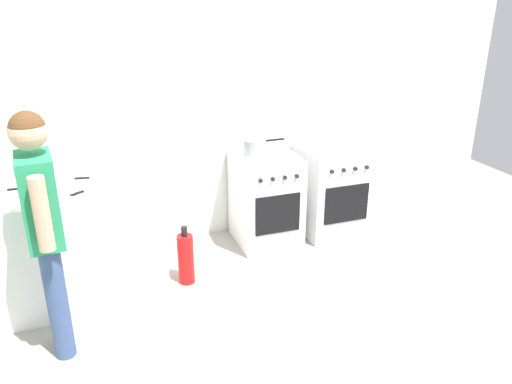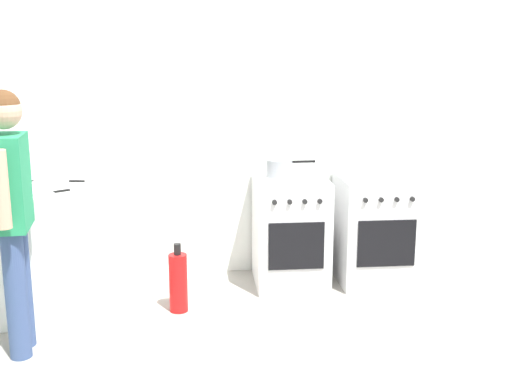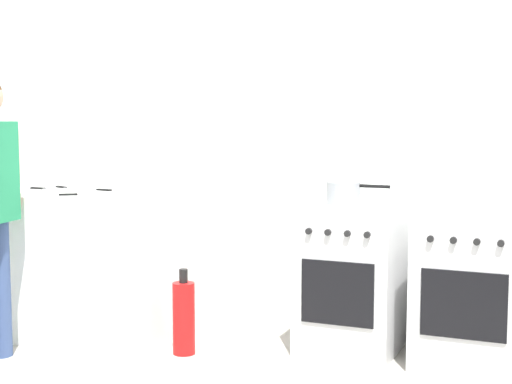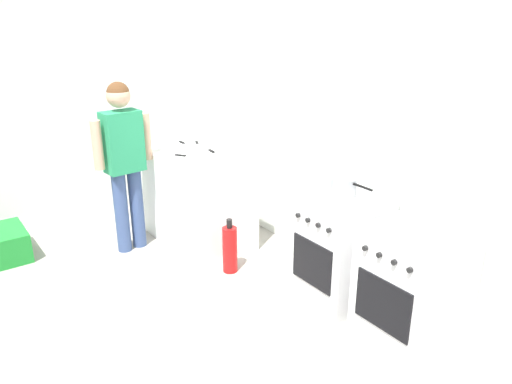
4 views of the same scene
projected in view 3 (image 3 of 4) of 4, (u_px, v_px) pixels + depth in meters
The scene contains 11 objects.
back_wall at pixel (317, 127), 5.00m from camera, with size 6.00×0.10×2.60m, color silver.
counter_unit at pixel (74, 264), 4.92m from camera, with size 1.30×0.70×0.90m, color white.
oven_left at pixel (352, 278), 4.62m from camera, with size 0.56×0.62×0.85m.
oven_right at pixel (471, 288), 4.35m from camera, with size 0.59×0.62×0.85m.
pot at pixel (344, 193), 4.66m from camera, with size 0.38×0.20×0.14m.
knife_paring at pixel (100, 190), 4.99m from camera, with size 0.21×0.06×0.01m.
knife_bread at pixel (51, 189), 5.04m from camera, with size 0.35×0.05×0.01m.
knife_utility at pixel (58, 195), 4.69m from camera, with size 0.23×0.16×0.01m.
knife_chef at pixel (68, 188), 5.09m from camera, with size 0.30×0.15×0.01m.
fire_extinguisher at pixel (184, 317), 4.54m from camera, with size 0.13×0.13×0.50m.
larder_cabinet at pixel (3, 167), 5.67m from camera, with size 0.48×0.44×2.00m, color white.
Camera 3 is at (1.59, -2.82, 1.42)m, focal length 55.00 mm.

